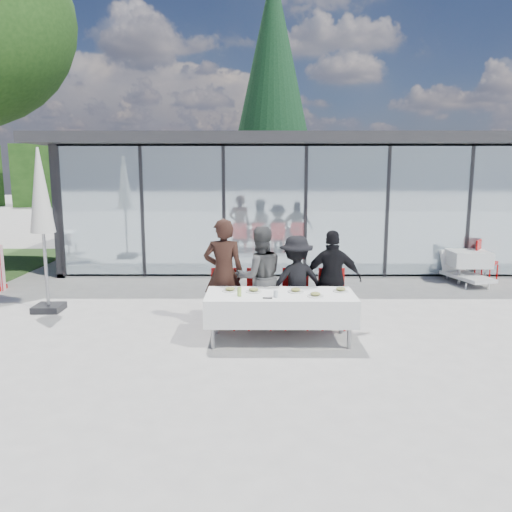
{
  "coord_description": "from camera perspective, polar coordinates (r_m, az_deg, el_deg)",
  "views": [
    {
      "loc": [
        -0.11,
        -7.85,
        2.6
      ],
      "look_at": [
        -0.14,
        1.2,
        1.04
      ],
      "focal_mm": 35.0,
      "sensor_mm": 36.0,
      "label": 1
    }
  ],
  "objects": [
    {
      "name": "lounger",
      "position": [
        12.6,
        22.56,
        -1.67
      ],
      "size": [
        0.92,
        1.44,
        0.72
      ],
      "color": "white",
      "rests_on": "ground"
    },
    {
      "name": "plate_a",
      "position": [
        7.73,
        -2.98,
        -3.86
      ],
      "size": [
        0.25,
        0.25,
        0.07
      ],
      "color": "white",
      "rests_on": "dining_table"
    },
    {
      "name": "spare_table_right",
      "position": [
        12.69,
        23.05,
        -0.26
      ],
      "size": [
        0.86,
        0.86,
        0.74
      ],
      "color": "white",
      "rests_on": "ground"
    },
    {
      "name": "ground",
      "position": [
        8.27,
        0.96,
        -8.52
      ],
      "size": [
        90.0,
        90.0,
        0.0
      ],
      "primitive_type": "plane",
      "color": "#A29F9A",
      "rests_on": "ground"
    },
    {
      "name": "dining_table",
      "position": [
        7.66,
        2.77,
        -5.84
      ],
      "size": [
        2.26,
        0.96,
        0.75
      ],
      "color": "white",
      "rests_on": "ground"
    },
    {
      "name": "diner_chair_c",
      "position": [
        8.4,
        4.57,
        -4.45
      ],
      "size": [
        0.44,
        0.44,
        0.97
      ],
      "color": "red",
      "rests_on": "ground"
    },
    {
      "name": "drinking_glasses",
      "position": [
        7.37,
        2.28,
        -4.35
      ],
      "size": [
        0.07,
        0.07,
        0.1
      ],
      "color": "silver",
      "rests_on": "dining_table"
    },
    {
      "name": "diner_chair_d",
      "position": [
        8.47,
        8.68,
        -4.42
      ],
      "size": [
        0.44,
        0.44,
        0.97
      ],
      "color": "red",
      "rests_on": "ground"
    },
    {
      "name": "spare_chair_b",
      "position": [
        13.02,
        18.24,
        0.19
      ],
      "size": [
        0.54,
        0.54,
        0.97
      ],
      "color": "red",
      "rests_on": "ground"
    },
    {
      "name": "diner_chair_a",
      "position": [
        8.39,
        -3.68,
        -4.45
      ],
      "size": [
        0.44,
        0.44,
        0.97
      ],
      "color": "red",
      "rests_on": "ground"
    },
    {
      "name": "diner_c",
      "position": [
        8.32,
        4.6,
        -2.94
      ],
      "size": [
        1.19,
        1.19,
        1.54
      ],
      "primitive_type": "imported",
      "rotation": [
        0.0,
        0.0,
        3.37
      ],
      "color": "black",
      "rests_on": "ground"
    },
    {
      "name": "diner_chair_b",
      "position": [
        8.37,
        0.44,
        -4.46
      ],
      "size": [
        0.44,
        0.44,
        0.97
      ],
      "color": "red",
      "rests_on": "ground"
    },
    {
      "name": "diner_d",
      "position": [
        8.38,
        8.75,
        -2.62
      ],
      "size": [
        1.03,
        1.03,
        1.63
      ],
      "primitive_type": "imported",
      "rotation": [
        0.0,
        0.0,
        3.06
      ],
      "color": "black",
      "rests_on": "ground"
    },
    {
      "name": "plate_b",
      "position": [
        7.67,
        -0.27,
        -3.95
      ],
      "size": [
        0.25,
        0.25,
        0.07
      ],
      "color": "white",
      "rests_on": "dining_table"
    },
    {
      "name": "conifer_tree",
      "position": [
        21.14,
        1.94,
        19.02
      ],
      "size": [
        4.0,
        4.0,
        10.5
      ],
      "color": "#382316",
      "rests_on": "ground"
    },
    {
      "name": "juice_bottle",
      "position": [
        7.42,
        -1.92,
        -4.11
      ],
      "size": [
        0.06,
        0.06,
        0.13
      ],
      "primitive_type": "cylinder",
      "color": "#9CC351",
      "rests_on": "dining_table"
    },
    {
      "name": "folded_eyeglasses",
      "position": [
        7.3,
        1.32,
        -4.82
      ],
      "size": [
        0.14,
        0.03,
        0.01
      ],
      "primitive_type": "cube",
      "color": "black",
      "rests_on": "dining_table"
    },
    {
      "name": "pavilion",
      "position": [
        16.16,
        7.78,
        8.11
      ],
      "size": [
        14.8,
        8.8,
        3.44
      ],
      "color": "gray",
      "rests_on": "ground"
    },
    {
      "name": "market_umbrella",
      "position": [
        9.83,
        -23.35,
        5.61
      ],
      "size": [
        0.5,
        0.5,
        3.0
      ],
      "color": "black",
      "rests_on": "ground"
    },
    {
      "name": "treeline",
      "position": [
        35.91,
        -2.87,
        9.16
      ],
      "size": [
        62.5,
        2.0,
        4.4
      ],
      "color": "#1A3A12",
      "rests_on": "ground"
    },
    {
      "name": "plate_c",
      "position": [
        7.7,
        4.56,
        -3.94
      ],
      "size": [
        0.25,
        0.25,
        0.07
      ],
      "color": "white",
      "rests_on": "dining_table"
    },
    {
      "name": "plate_d",
      "position": [
        7.82,
        9.66,
        -3.83
      ],
      "size": [
        0.25,
        0.25,
        0.07
      ],
      "color": "white",
      "rests_on": "dining_table"
    },
    {
      "name": "diner_b",
      "position": [
        8.28,
        0.44,
        -2.43
      ],
      "size": [
        0.98,
        0.98,
        1.69
      ],
      "primitive_type": "imported",
      "rotation": [
        0.0,
        0.0,
        3.37
      ],
      "color": "#4A4A4A",
      "rests_on": "ground"
    },
    {
      "name": "plate_extra",
      "position": [
        7.46,
        6.81,
        -4.42
      ],
      "size": [
        0.25,
        0.25,
        0.07
      ],
      "color": "white",
      "rests_on": "dining_table"
    },
    {
      "name": "diner_a",
      "position": [
        8.29,
        -3.72,
        -1.98
      ],
      "size": [
        0.67,
        0.67,
        1.82
      ],
      "primitive_type": "imported",
      "rotation": [
        0.0,
        0.0,
        3.14
      ],
      "color": "#331D16",
      "rests_on": "ground"
    },
    {
      "name": "spare_chair_a",
      "position": [
        12.94,
        24.49,
        -0.26
      ],
      "size": [
        0.61,
        0.61,
        0.97
      ],
      "color": "red",
      "rests_on": "ground"
    }
  ]
}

